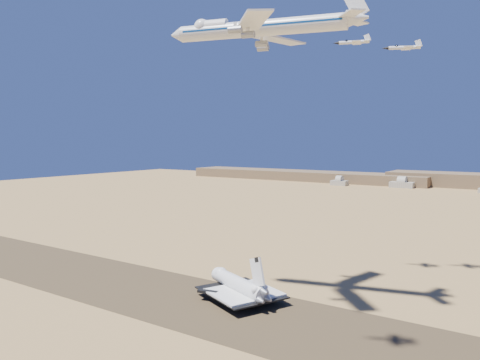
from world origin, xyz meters
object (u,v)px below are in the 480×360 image
Objects in this scene: shuttle at (238,286)px; carrier_747 at (254,29)px; crew_b at (246,306)px; crew_c at (243,305)px; crew_a at (243,307)px; chase_jet_d at (404,47)px; chase_jet_c at (353,42)px.

shuttle is 0.55× the size of carrier_747.
crew_c is (-2.10, 0.89, -0.02)m from crew_b.
shuttle reaches higher than crew_b.
crew_a reaches higher than crew_c.
crew_a is at bearing -22.78° from shuttle.
shuttle reaches higher than crew_c.
chase_jet_d reaches higher than shuttle.
crew_b is 127.10m from chase_jet_d.
crew_a is 2.78m from crew_c.
shuttle is 96.49m from carrier_747.
shuttle is 2.59× the size of chase_jet_c.
carrier_747 is 42.81× the size of crew_c.
shuttle reaches higher than crew_a.
shuttle is 11.87m from crew_b.
carrier_747 is 72.97m from chase_jet_d.
crew_b is (8.47, -7.08, -4.38)m from shuttle.
shuttle is at bearing -133.80° from chase_jet_c.
chase_jet_d is (34.88, 69.86, 100.29)m from crew_b.
crew_a is 127.94m from chase_jet_d.
shuttle is 12.41m from crew_a.
chase_jet_c is (16.99, 60.10, 102.75)m from crew_a.
carrier_747 is 40.05× the size of crew_a.
shuttle is at bearing 46.13° from crew_a.
crew_b is 0.11× the size of chase_jet_d.
chase_jet_c is at bearing -65.89° from crew_c.
crew_a is 0.11× the size of chase_jet_d.
crew_b is 2.28m from crew_c.
shuttle is 2.54× the size of chase_jet_d.
shuttle is at bearing 28.74° from crew_b.
crew_b is (0.45, 1.35, -0.04)m from crew_a.
chase_jet_c reaches higher than chase_jet_d.
carrier_747 is at bearing 4.12° from crew_a.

